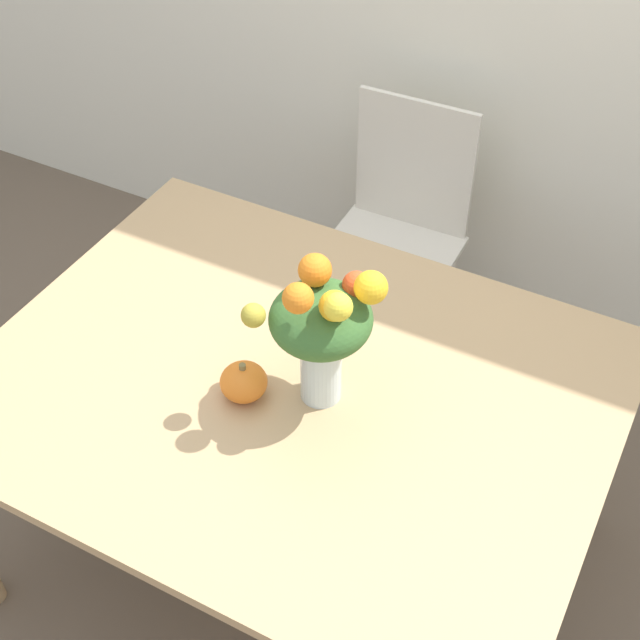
% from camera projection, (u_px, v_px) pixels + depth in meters
% --- Properties ---
extents(ground_plane, '(12.00, 12.00, 0.00)m').
position_uv_depth(ground_plane, '(297.00, 553.00, 2.62)').
color(ground_plane, brown).
extents(dining_table, '(1.49, 1.16, 0.73)m').
position_uv_depth(dining_table, '(293.00, 404.00, 2.17)').
color(dining_table, tan).
rests_on(dining_table, ground_plane).
extents(flower_vase, '(0.27, 0.23, 0.39)m').
position_uv_depth(flower_vase, '(321.00, 326.00, 1.93)').
color(flower_vase, silver).
rests_on(flower_vase, dining_table).
extents(pumpkin, '(0.11, 0.11, 0.10)m').
position_uv_depth(pumpkin, '(244.00, 382.00, 2.06)').
color(pumpkin, orange).
rests_on(pumpkin, dining_table).
extents(dining_chair_near_window, '(0.43, 0.43, 0.93)m').
position_uv_depth(dining_chair_near_window, '(395.00, 238.00, 2.93)').
color(dining_chair_near_window, silver).
rests_on(dining_chair_near_window, ground_plane).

